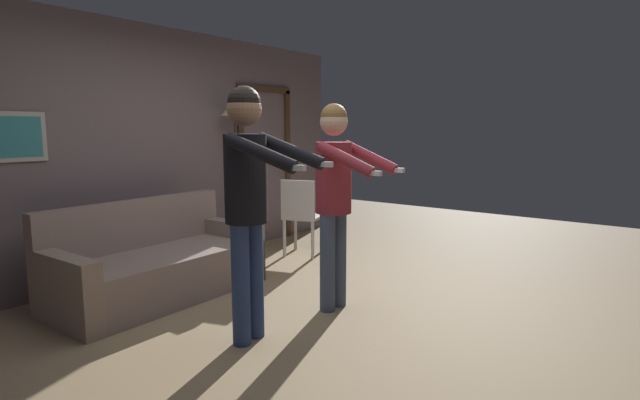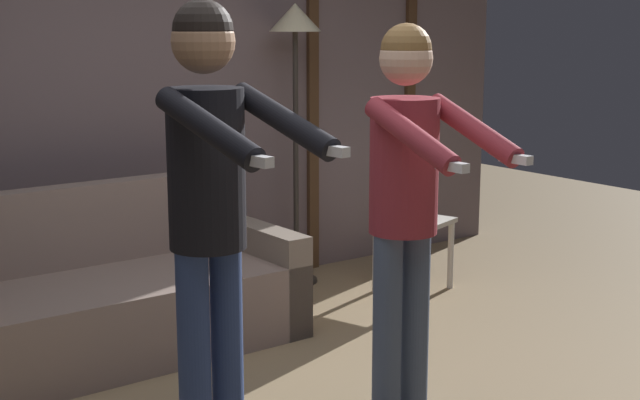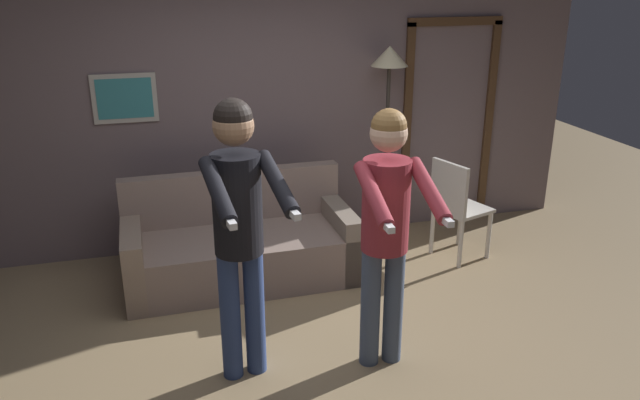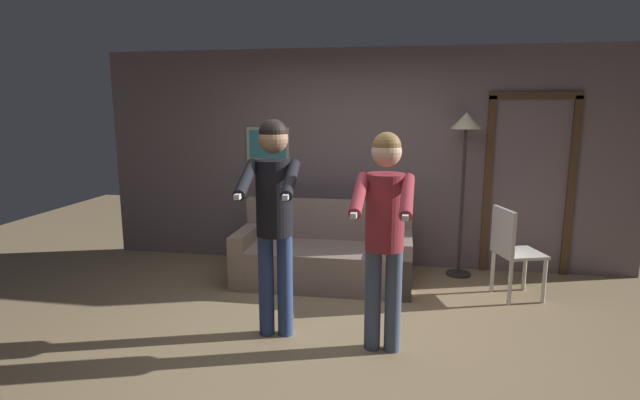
% 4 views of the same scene
% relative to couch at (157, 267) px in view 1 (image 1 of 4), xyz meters
% --- Properties ---
extents(ground_plane, '(12.00, 12.00, 0.00)m').
position_rel_couch_xyz_m(ground_plane, '(0.31, -1.36, -0.28)').
color(ground_plane, '#A08760').
extents(back_wall_assembly, '(6.40, 0.10, 2.60)m').
position_rel_couch_xyz_m(back_wall_assembly, '(0.33, 0.78, 1.02)').
color(back_wall_assembly, slate).
rests_on(back_wall_assembly, ground_plane).
extents(couch, '(1.91, 0.88, 0.87)m').
position_rel_couch_xyz_m(couch, '(0.00, 0.00, 0.00)').
color(couch, gray).
rests_on(couch, ground_plane).
extents(torchiere_lamp, '(0.34, 0.34, 1.86)m').
position_rel_couch_xyz_m(torchiere_lamp, '(1.50, 0.50, 1.28)').
color(torchiere_lamp, '#332D28').
rests_on(torchiere_lamp, ground_plane).
extents(person_standing_left, '(0.49, 0.76, 1.83)m').
position_rel_couch_xyz_m(person_standing_left, '(-0.18, -1.37, 0.85)').
color(person_standing_left, navy).
rests_on(person_standing_left, ground_plane).
extents(person_standing_right, '(0.44, 0.72, 1.74)m').
position_rel_couch_xyz_m(person_standing_right, '(0.72, -1.49, 0.78)').
color(person_standing_right, '#44526C').
rests_on(person_standing_right, ground_plane).
extents(dining_chair_distant, '(0.53, 0.53, 0.93)m').
position_rel_couch_xyz_m(dining_chair_distant, '(1.94, -0.13, 0.25)').
color(dining_chair_distant, silver).
rests_on(dining_chair_distant, ground_plane).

